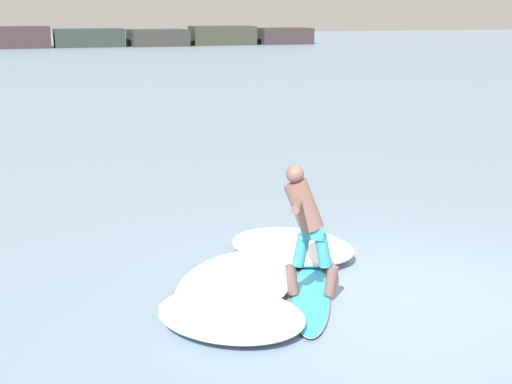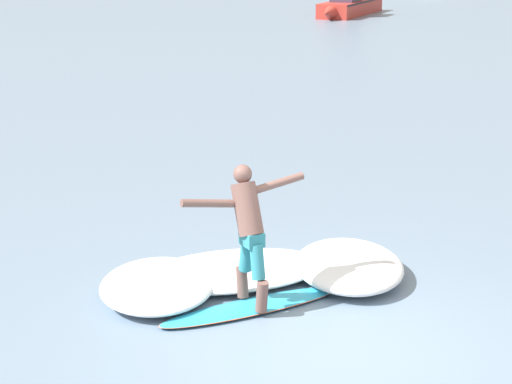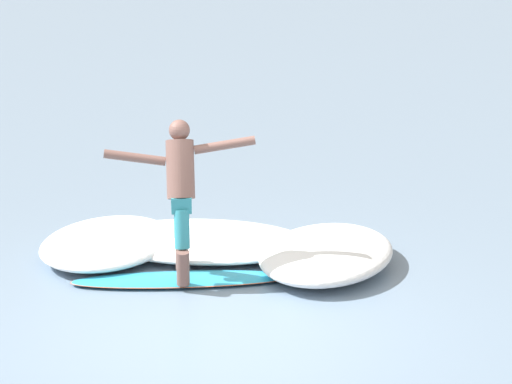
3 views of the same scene
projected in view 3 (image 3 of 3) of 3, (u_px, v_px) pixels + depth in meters
ground_plane at (213, 329)px, 11.20m from camera, size 200.00×200.00×0.00m
surfboard at (187, 279)px, 12.27m from camera, size 1.31×2.39×0.20m
surfer at (181, 187)px, 12.06m from camera, size 0.83×1.44×1.58m
wave_foam_at_tail at (107, 243)px, 13.02m from camera, size 2.15×2.18×0.26m
wave_foam_at_nose at (202, 241)px, 13.15m from camera, size 2.43×2.73×0.21m
wave_foam_beside at (326, 254)px, 12.61m from camera, size 2.19×2.24×0.32m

